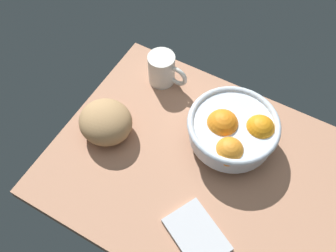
{
  "coord_description": "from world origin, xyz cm",
  "views": [
    {
      "loc": [
        -11.33,
        40.14,
        83.79
      ],
      "look_at": [
        13.42,
        -3.73,
        5.0
      ],
      "focal_mm": 40.67,
      "sensor_mm": 36.0,
      "label": 1
    }
  ],
  "objects_px": {
    "napkin_folded": "(197,235)",
    "mug": "(163,69)",
    "fruit_bowl": "(233,130)",
    "bread_loaf": "(106,122)"
  },
  "relations": [
    {
      "from": "fruit_bowl",
      "to": "bread_loaf",
      "type": "distance_m",
      "value": 0.32
    },
    {
      "from": "fruit_bowl",
      "to": "napkin_folded",
      "type": "relative_size",
      "value": 1.6
    },
    {
      "from": "napkin_folded",
      "to": "mug",
      "type": "relative_size",
      "value": 1.18
    },
    {
      "from": "fruit_bowl",
      "to": "napkin_folded",
      "type": "xyz_separation_m",
      "value": [
        -0.03,
        0.25,
        -0.06
      ]
    },
    {
      "from": "bread_loaf",
      "to": "mug",
      "type": "height_order",
      "value": "mug"
    },
    {
      "from": "napkin_folded",
      "to": "mug",
      "type": "xyz_separation_m",
      "value": [
        0.28,
        -0.35,
        0.04
      ]
    },
    {
      "from": "mug",
      "to": "fruit_bowl",
      "type": "bearing_deg",
      "value": 159.01
    },
    {
      "from": "napkin_folded",
      "to": "fruit_bowl",
      "type": "bearing_deg",
      "value": -82.42
    },
    {
      "from": "bread_loaf",
      "to": "mug",
      "type": "relative_size",
      "value": 1.16
    },
    {
      "from": "fruit_bowl",
      "to": "napkin_folded",
      "type": "bearing_deg",
      "value": 97.58
    }
  ]
}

